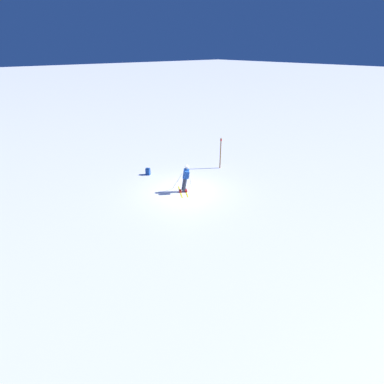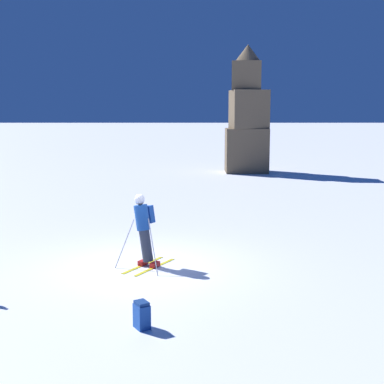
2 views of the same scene
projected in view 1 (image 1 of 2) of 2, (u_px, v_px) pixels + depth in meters
ground_plane at (185, 191)px, 19.08m from camera, size 300.00×300.00×0.00m
skier at (185, 177)px, 18.54m from camera, size 1.46×1.69×1.83m
spare_backpack at (148, 172)px, 21.41m from camera, size 0.34×0.37×0.50m
trail_marker at (221, 152)px, 22.15m from camera, size 0.13×0.13×2.33m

